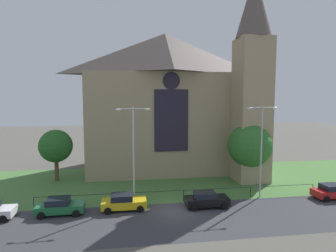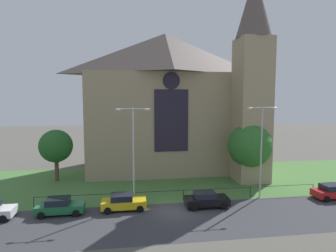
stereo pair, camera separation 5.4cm
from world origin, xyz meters
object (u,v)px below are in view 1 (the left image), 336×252
Objects in this scene: parked_car_black at (206,199)px; tree_right_near at (250,146)px; streetlamp_far at (261,141)px; parked_car_yellow at (124,202)px; streetlamp_near at (133,144)px; parked_car_green at (60,206)px; church_building at (171,100)px; parked_car_red at (333,191)px; tree_left_far at (56,146)px.

tree_right_near is at bearing 42.77° from parked_car_black.
streetlamp_far is 2.32× the size of parked_car_yellow.
streetlamp_near is (-14.46, -5.13, 1.33)m from tree_right_near.
parked_car_green is (-20.13, -1.61, -5.33)m from streetlamp_far.
streetlamp_far is 2.33× the size of parked_car_black.
church_building reaches higher than streetlamp_near.
parked_car_black is at bearing -14.84° from streetlamp_near.
church_building is 13.30m from tree_right_near.
parked_car_yellow is at bearing 1.47° from parked_car_green.
streetlamp_near reaches higher than tree_right_near.
tree_right_near is 1.77× the size of parked_car_black.
parked_car_yellow is 0.99× the size of parked_car_red.
streetlamp_far is at bearing 3.77° from parked_car_green.
streetlamp_far is at bearing -22.41° from tree_left_far.
tree_left_far is 14.35m from parked_car_yellow.
parked_car_yellow and parked_car_red have the same top height.
church_building is 21.92m from parked_car_green.
streetlamp_near is 13.41m from streetlamp_far.
parked_car_black is at bearing -85.90° from church_building.
tree_left_far is at bearing 145.47° from parked_car_black.
tree_right_near is 1.76× the size of parked_car_red.
streetlamp_far reaches higher than tree_left_far.
parked_car_green is (-6.72, -1.61, -5.30)m from streetlamp_near.
tree_right_near is at bearing 22.50° from parked_car_yellow.
streetlamp_far is at bearing 5.16° from parked_car_yellow.
church_building is 6.18× the size of parked_car_black.
parked_car_green is 1.00× the size of parked_car_black.
church_building is 6.15× the size of parked_car_green.
parked_car_green and parked_car_red have the same top height.
tree_left_far reaches higher than parked_car_yellow.
streetlamp_far is 8.57m from parked_car_black.
parked_car_black is (13.67, -0.23, 0.00)m from parked_car_green.
church_building is 19.04m from parked_car_yellow.
parked_car_green is at bearing -166.50° from streetlamp_near.
streetlamp_near is at bearing 174.44° from parked_car_red.
streetlamp_far is at bearing 0.00° from streetlamp_near.
streetlamp_far reaches higher than parked_car_yellow.
parked_car_green is (-12.57, -15.22, -9.53)m from church_building.
parked_car_black is (1.11, -15.45, -9.53)m from church_building.
parked_car_black is at bearing -179.97° from parked_car_red.
parked_car_red is at bearing -4.00° from streetlamp_near.
parked_car_red is at bearing -0.52° from parked_car_yellow.
streetlamp_near reaches higher than parked_car_yellow.
streetlamp_near is 2.31× the size of parked_car_yellow.
church_building is 3.49× the size of tree_right_near.
parked_car_black is (16.54, -11.33, -3.75)m from tree_left_far.
parked_car_red is (30.45, -10.94, -3.75)m from tree_left_far.
tree_right_near is at bearing 78.45° from streetlamp_far.
streetlamp_far is at bearing 167.37° from parked_car_red.
parked_car_red is at bearing -45.10° from church_building.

